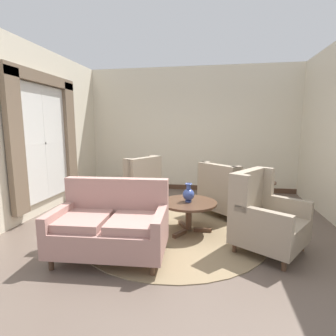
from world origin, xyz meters
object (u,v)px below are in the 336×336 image
armchair_near_sideboard (136,190)px  settee (111,226)px  armchair_back_corner (225,193)px  side_table (262,196)px  coffee_table (189,207)px  porcelain_vase (188,194)px  armchair_foreground_right (264,218)px

armchair_near_sideboard → settee: bearing=35.1°
armchair_back_corner → side_table: (0.66, -0.01, -0.03)m
armchair_near_sideboard → coffee_table: bearing=83.5°
porcelain_vase → settee: bearing=-133.4°
coffee_table → settee: (-0.90, -0.94, 0.00)m
armchair_foreground_right → side_table: bearing=24.6°
porcelain_vase → side_table: bearing=35.8°
coffee_table → armchair_near_sideboard: (-1.09, 0.77, 0.05)m
coffee_table → armchair_back_corner: bearing=57.0°
porcelain_vase → armchair_foreground_right: bearing=-22.0°
porcelain_vase → armchair_foreground_right: (1.05, -0.43, -0.17)m
settee → armchair_near_sideboard: size_ratio=1.30×
settee → armchair_back_corner: bearing=47.4°
porcelain_vase → armchair_back_corner: armchair_back_corner is taller
coffee_table → armchair_near_sideboard: 1.33m
coffee_table → armchair_near_sideboard: armchair_near_sideboard is taller
porcelain_vase → settee: size_ratio=0.20×
settee → side_table: settee is taller
settee → armchair_near_sideboard: (-0.19, 1.71, 0.05)m
armchair_back_corner → settee: bearing=94.5°
armchair_back_corner → armchair_foreground_right: 1.42m
settee → armchair_foreground_right: armchair_foreground_right is taller
porcelain_vase → coffee_table: bearing=5.6°
coffee_table → settee: size_ratio=0.60×
armchair_back_corner → armchair_near_sideboard: (-1.68, -0.15, 0.03)m
porcelain_vase → settee: 1.31m
armchair_near_sideboard → side_table: size_ratio=1.67×
porcelain_vase → armchair_near_sideboard: (-1.08, 0.77, -0.17)m
porcelain_vase → armchair_near_sideboard: bearing=144.6°
coffee_table → side_table: size_ratio=1.30×
armchair_back_corner → armchair_foreground_right: bearing=152.1°
porcelain_vase → armchair_back_corner: size_ratio=0.25×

